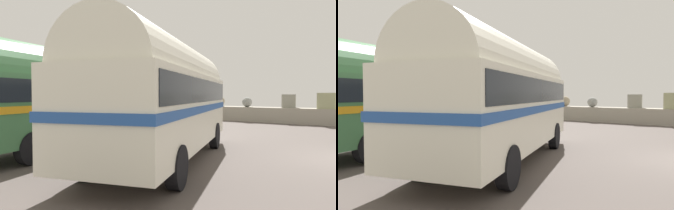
# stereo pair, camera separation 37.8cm
# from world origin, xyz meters

# --- Properties ---
(vintage_coach) EXTENTS (4.99, 8.90, 3.70)m
(vintage_coach) POSITION_xyz_m (-5.09, -3.38, 2.05)
(vintage_coach) COLOR black
(vintage_coach) RESTS_ON ground
(second_coach) EXTENTS (4.58, 8.91, 3.70)m
(second_coach) POSITION_xyz_m (-9.64, -3.88, 2.05)
(second_coach) COLOR black
(second_coach) RESTS_ON ground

